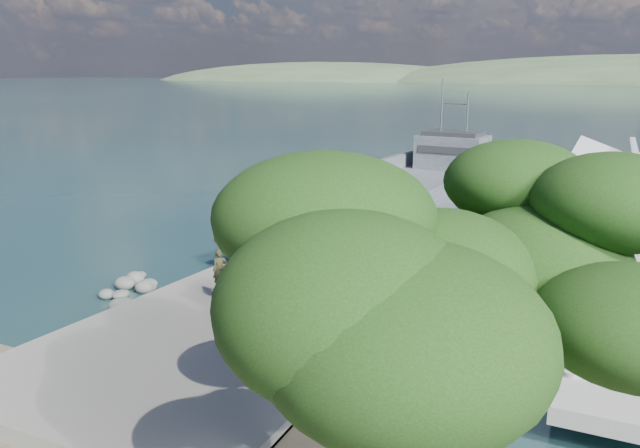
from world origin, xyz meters
The scene contains 8 objects.
ground centered at (0.00, 0.00, 0.00)m, with size 1400.00×1400.00×0.00m, color #1C3C44.
boat_ramp centered at (0.00, -1.00, 0.25)m, with size 10.00×18.00×0.50m, color gray.
shoreline_rocks centered at (-6.20, 0.50, 0.00)m, with size 3.20×5.60×0.90m, color #595957, non-canonical shape.
pier centered at (13.00, 18.77, 1.60)m, with size 6.40×44.00×6.10m.
landing_craft centered at (-0.88, 22.77, 0.78)m, with size 10.68×32.51×9.50m.
military_truck centered at (2.09, 2.18, 2.63)m, with size 3.83×9.46×4.27m.
soldier centered at (-1.83, 0.61, 1.32)m, with size 0.60×0.39×1.64m, color black.
overhang_tree centered at (9.32, -10.03, 6.31)m, with size 8.67×7.98×7.87m.
Camera 1 is at (11.75, -19.12, 9.40)m, focal length 35.00 mm.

